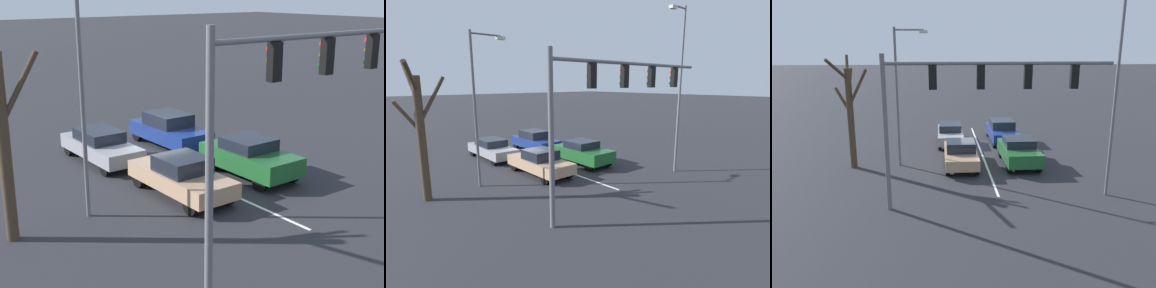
% 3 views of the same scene
% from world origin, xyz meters
% --- Properties ---
extents(ground_plane, '(240.00, 240.00, 0.00)m').
position_xyz_m(ground_plane, '(0.00, 0.00, 0.00)').
color(ground_plane, '#28282D').
extents(lane_stripe_left_divider, '(0.12, 15.05, 0.01)m').
position_xyz_m(lane_stripe_left_divider, '(0.00, 1.53, 0.01)').
color(lane_stripe_left_divider, silver).
rests_on(lane_stripe_left_divider, ground_plane).
extents(car_darkgreen_leftlane_front, '(1.93, 4.21, 1.57)m').
position_xyz_m(car_darkgreen_leftlane_front, '(-1.93, 4.13, 0.81)').
color(car_darkgreen_leftlane_front, '#1E5928').
rests_on(car_darkgreen_leftlane_front, ground_plane).
extents(car_tan_midlane_front, '(1.83, 4.50, 1.50)m').
position_xyz_m(car_tan_midlane_front, '(1.51, 4.25, 0.75)').
color(car_tan_midlane_front, tan).
rests_on(car_tan_midlane_front, ground_plane).
extents(car_navy_leftlane_second, '(1.85, 4.55, 1.59)m').
position_xyz_m(car_navy_leftlane_second, '(-1.82, -1.38, 0.80)').
color(car_navy_leftlane_second, navy).
rests_on(car_navy_leftlane_second, ground_plane).
extents(car_gray_midlane_second, '(1.73, 4.63, 1.42)m').
position_xyz_m(car_gray_midlane_second, '(1.97, -1.11, 0.74)').
color(car_gray_midlane_second, gray).
rests_on(car_gray_midlane_second, ground_plane).
extents(traffic_signal_gantry, '(9.33, 0.37, 6.50)m').
position_xyz_m(traffic_signal_gantry, '(1.66, 10.04, 4.94)').
color(traffic_signal_gantry, slate).
rests_on(traffic_signal_gantry, ground_plane).
extents(street_lamp_right_shoulder, '(1.86, 0.24, 7.78)m').
position_xyz_m(street_lamp_right_shoulder, '(4.85, 3.90, 4.49)').
color(street_lamp_right_shoulder, slate).
rests_on(street_lamp_right_shoulder, ground_plane).
extents(bare_tree_near, '(2.07, 2.72, 6.32)m').
position_xyz_m(bare_tree_near, '(7.66, 4.12, 3.34)').
color(bare_tree_near, '#423323').
rests_on(bare_tree_near, ground_plane).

